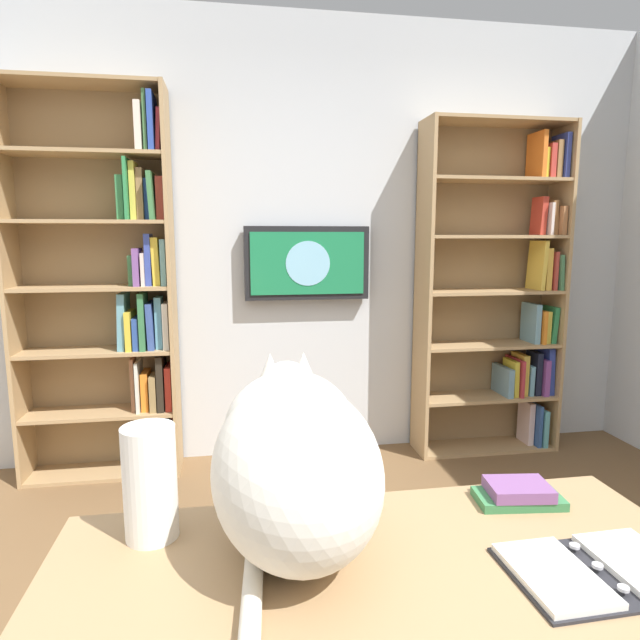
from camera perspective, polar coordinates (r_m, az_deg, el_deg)
name	(u,v)px	position (r m, az deg, el deg)	size (l,w,h in m)	color
wall_back	(300,243)	(3.37, -2.15, 8.25)	(4.52, 0.06, 2.70)	silver
bookshelf_left	(503,298)	(3.63, 18.96, 2.26)	(0.92, 0.28, 2.09)	tan
bookshelf_right	(116,291)	(3.26, -20.98, 2.94)	(0.88, 0.28, 2.21)	tan
wall_mounted_tv	(307,263)	(3.30, -1.38, 6.08)	(0.77, 0.07, 0.45)	black
desk	(386,633)	(1.20, 7.02, -30.23)	(1.31, 0.57, 0.76)	#A37F56
cat	(294,456)	(1.12, -2.77, -14.30)	(0.34, 0.63, 0.37)	silver
open_binder	(597,570)	(1.22, 27.47, -22.62)	(0.33, 0.23, 0.02)	#26262B
paper_towel_roll	(150,482)	(1.22, -17.67, -16.19)	(0.11, 0.11, 0.24)	white
desk_book_stack	(518,494)	(1.42, 20.41, -16.99)	(0.21, 0.12, 0.05)	#387A47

